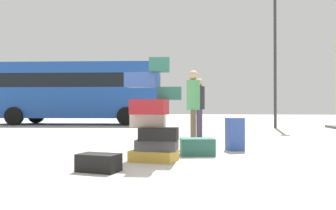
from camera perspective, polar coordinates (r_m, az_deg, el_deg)
The scene contains 9 objects.
ground_plane at distance 4.83m, azimuth 0.29°, elevation -10.70°, with size 80.00×80.00×0.00m, color #ADA89E.
suitcase_tower at distance 5.39m, azimuth -2.50°, elevation -2.72°, with size 0.91×0.67×1.65m.
suitcase_teal_upright_blue at distance 6.11m, azimuth 4.99°, elevation -7.10°, with size 0.60×0.43×0.31m, color #26594C.
suitcase_navy_foreground_far at distance 6.91m, azimuth 11.31°, elevation -4.88°, with size 0.30×0.33×0.66m, color #334F99.
suitcase_black_left_side at distance 4.66m, azimuth -11.74°, elevation -9.59°, with size 0.55×0.32×0.24m, color black.
person_bearded_onlooker at distance 7.55m, azimuth 4.33°, elevation 0.68°, with size 0.30×0.34×1.70m.
person_tourist_with_camera at distance 9.45m, azimuth 5.37°, elevation 0.39°, with size 0.30×0.33×1.68m.
parked_bus at distance 18.30m, azimuth -15.12°, elevation 2.56°, with size 8.79×3.38×3.15m.
lamp_post at distance 15.24m, azimuth 17.78°, elevation 10.96°, with size 0.36×0.36×5.92m.
Camera 1 is at (0.66, -4.71, 0.85)m, focal length 35.77 mm.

